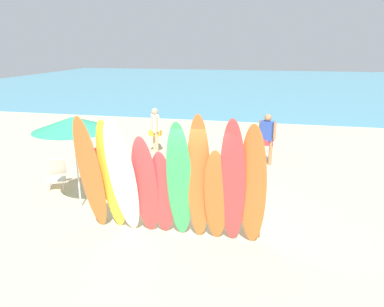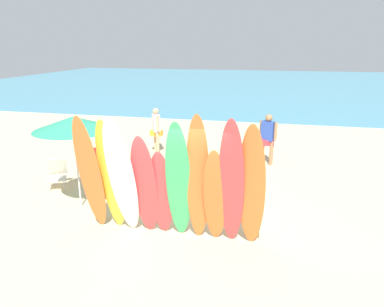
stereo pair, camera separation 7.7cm
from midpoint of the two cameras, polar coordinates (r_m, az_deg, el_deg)
name	(u,v)px [view 2 (the right image)]	position (r m, az deg, el deg)	size (l,w,h in m)	color
ground	(238,115)	(21.47, 7.41, 6.15)	(60.00, 60.00, 0.00)	#D3BC8C
ocean_water	(255,83)	(39.17, 10.04, 10.92)	(60.00, 40.00, 0.02)	teal
surfboard_rack	(175,208)	(8.06, -2.40, -8.65)	(3.78, 0.07, 0.61)	brown
surfboard_orange_0	(90,175)	(7.84, -15.61, -3.33)	(0.49, 0.07, 2.78)	orange
surfboard_yellow_1	(111,177)	(7.81, -12.54, -3.59)	(0.50, 0.06, 2.64)	yellow
surfboard_white_2	(122,178)	(7.47, -10.82, -3.86)	(0.58, 0.08, 2.84)	white
surfboard_red_3	(145,186)	(7.52, -7.27, -5.22)	(0.53, 0.07, 2.38)	#D13D42
surfboard_red_4	(161,194)	(7.57, -4.61, -6.37)	(0.49, 0.07, 2.01)	#D13D42
surfboard_green_5	(178,182)	(7.22, -1.87, -4.62)	(0.51, 0.06, 2.72)	#38B266
surfboard_orange_6	(198,180)	(7.14, 1.24, -4.28)	(0.46, 0.07, 2.84)	orange
surfboard_orange_7	(215,197)	(7.20, 3.98, -6.94)	(0.48, 0.08, 2.21)	orange
surfboard_red_8	(231,185)	(6.95, 6.62, -5.03)	(0.49, 0.07, 2.88)	#D13D42
surfboard_orange_9	(252,188)	(7.00, 9.82, -5.48)	(0.52, 0.06, 2.75)	orange
beachgoer_by_water	(156,127)	(13.64, -5.56, 4.20)	(0.44, 0.56, 1.71)	tan
beachgoer_strolling	(268,136)	(12.47, 12.14, 2.78)	(0.59, 0.41, 1.75)	#9E704C
beach_chair_red	(57,172)	(11.09, -20.48, -2.83)	(0.73, 0.81, 0.83)	#B7B7BC
beach_chair_blue	(96,160)	(11.89, -14.78, -0.99)	(0.71, 0.79, 0.83)	#B7B7BC
beach_umbrella	(73,123)	(9.05, -18.16, 4.57)	(1.91, 1.91, 2.34)	silver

